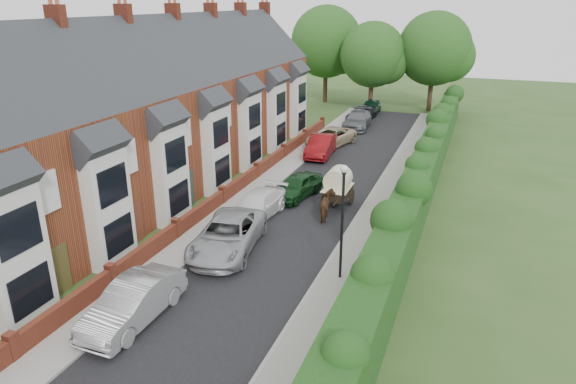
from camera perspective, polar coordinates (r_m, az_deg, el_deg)
name	(u,v)px	position (r m, az deg, el deg)	size (l,w,h in m)	color
ground	(227,313)	(20.41, -6.80, -13.21)	(140.00, 140.00, 0.00)	#2D4C1E
road	(306,209)	(29.56, 2.03, -1.87)	(6.00, 58.00, 0.02)	black
pavement_hedge_side	(377,218)	(28.62, 9.84, -2.86)	(2.20, 58.00, 0.12)	#9C9A94
pavement_house_side	(245,199)	(30.89, -4.75, -0.82)	(1.70, 58.00, 0.12)	#9C9A94
kerb_hedge_side	(358,215)	(28.80, 7.79, -2.57)	(0.18, 58.00, 0.13)	#9B9B95
kerb_house_side	(258,201)	(30.57, -3.39, -1.01)	(0.18, 58.00, 0.13)	#9B9B95
hedge	(412,196)	(27.81, 13.66, -0.43)	(2.10, 58.00, 2.85)	#123912
terrace_row	(137,122)	(32.06, -16.48, 7.45)	(9.05, 40.50, 11.50)	brown
garden_wall_row	(223,197)	(30.34, -7.28, -0.52)	(0.35, 40.35, 1.10)	maroon
lamppost	(343,209)	(21.08, 6.09, -1.85)	(0.32, 0.32, 5.16)	black
tree_far_left	(376,56)	(56.32, 9.78, 14.63)	(7.14, 6.80, 9.29)	#332316
tree_far_right	(438,51)	(57.41, 16.34, 14.83)	(7.98, 7.60, 10.31)	#332316
tree_far_back	(330,44)	(60.54, 4.68, 16.10)	(8.40, 8.00, 10.82)	#332316
car_silver_a	(133,302)	(20.26, -16.82, -11.66)	(1.68, 4.81, 1.59)	#9B9CA0
car_silver_b	(227,235)	(24.62, -6.75, -4.79)	(2.67, 5.80, 1.61)	#A2A5A9
car_white	(257,205)	(28.28, -3.49, -1.47)	(1.95, 4.81, 1.40)	white
car_green	(297,186)	(31.06, 1.02, 0.68)	(1.71, 4.24, 1.45)	#113917
car_red	(321,146)	(39.53, 3.72, 5.15)	(1.68, 4.83, 1.59)	maroon
car_beige	(331,137)	(42.41, 4.75, 6.09)	(2.41, 5.24, 1.45)	tan
car_grey	(357,120)	(48.72, 7.73, 7.96)	(2.20, 5.42, 1.57)	#5B5E63
car_black	(361,113)	(52.19, 8.16, 8.72)	(1.73, 4.31, 1.47)	black
horse	(328,206)	(27.90, 4.42, -1.61)	(0.85, 1.86, 1.57)	#4B301B
horse_cart	(338,185)	(29.51, 5.56, 0.82)	(1.50, 3.31, 2.39)	black
car_extra_far	(371,107)	(55.31, 9.17, 9.35)	(1.77, 4.41, 1.50)	#0F3220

